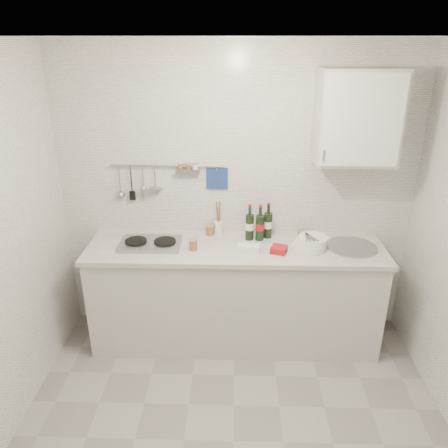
% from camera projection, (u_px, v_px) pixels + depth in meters
% --- Properties ---
extents(floor, '(3.00, 3.00, 0.00)m').
position_uv_depth(floor, '(233.00, 441.00, 2.93)').
color(floor, slate).
rests_on(floor, ground).
extents(ceiling, '(3.00, 3.00, 0.00)m').
position_uv_depth(ceiling, '(238.00, 37.00, 1.95)').
color(ceiling, silver).
rests_on(ceiling, back_wall).
extents(back_wall, '(3.00, 0.02, 2.50)m').
position_uv_depth(back_wall, '(236.00, 196.00, 3.73)').
color(back_wall, silver).
rests_on(back_wall, floor).
extents(counter, '(2.44, 0.64, 0.96)m').
position_uv_depth(counter, '(236.00, 297.00, 3.77)').
color(counter, '#B9B6AB').
rests_on(counter, floor).
extents(wall_rail, '(0.98, 0.09, 0.34)m').
position_uv_depth(wall_rail, '(165.00, 177.00, 3.64)').
color(wall_rail, '#93969B').
rests_on(wall_rail, back_wall).
extents(wall_cabinet, '(0.60, 0.38, 0.70)m').
position_uv_depth(wall_cabinet, '(357.00, 117.00, 3.26)').
color(wall_cabinet, '#B9B6AB').
rests_on(wall_cabinet, back_wall).
extents(plate_stack_hob, '(0.28, 0.28, 0.02)m').
position_uv_depth(plate_stack_hob, '(144.00, 243.00, 3.61)').
color(plate_stack_hob, '#435E9A').
rests_on(plate_stack_hob, counter).
extents(plate_stack_sink, '(0.29, 0.28, 0.10)m').
position_uv_depth(plate_stack_sink, '(311.00, 243.00, 3.53)').
color(plate_stack_sink, white).
rests_on(plate_stack_sink, counter).
extents(wine_bottles, '(0.23, 0.12, 0.31)m').
position_uv_depth(wine_bottles, '(259.00, 222.00, 3.65)').
color(wine_bottles, black).
rests_on(wine_bottles, counter).
extents(butter_dish, '(0.18, 0.10, 0.05)m').
position_uv_depth(butter_dish, '(249.00, 248.00, 3.49)').
color(butter_dish, white).
rests_on(butter_dish, counter).
extents(strawberry_punnet, '(0.15, 0.15, 0.05)m').
position_uv_depth(strawberry_punnet, '(279.00, 249.00, 3.47)').
color(strawberry_punnet, red).
rests_on(strawberry_punnet, counter).
extents(utensil_crock, '(0.07, 0.07, 0.30)m').
position_uv_depth(utensil_crock, '(219.00, 226.00, 3.78)').
color(utensil_crock, white).
rests_on(utensil_crock, counter).
extents(jar_a, '(0.07, 0.07, 0.09)m').
position_uv_depth(jar_a, '(210.00, 230.00, 3.77)').
color(jar_a, brown).
rests_on(jar_a, counter).
extents(jar_b, '(0.06, 0.06, 0.07)m').
position_uv_depth(jar_b, '(307.00, 233.00, 3.73)').
color(jar_b, brown).
rests_on(jar_b, counter).
extents(jar_c, '(0.07, 0.07, 0.08)m').
position_uv_depth(jar_c, '(301.00, 234.00, 3.71)').
color(jar_c, brown).
rests_on(jar_c, counter).
extents(jar_d, '(0.07, 0.07, 0.10)m').
position_uv_depth(jar_d, '(193.00, 244.00, 3.50)').
color(jar_d, brown).
rests_on(jar_d, counter).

